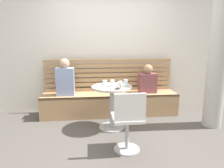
{
  "coord_description": "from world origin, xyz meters",
  "views": [
    {
      "loc": [
        -0.4,
        -2.81,
        1.49
      ],
      "look_at": [
        -0.02,
        0.66,
        0.75
      ],
      "focal_mm": 33.14,
      "sensor_mm": 36.0,
      "label": 1
    }
  ],
  "objects_px": {
    "booth_bench": "(110,104)",
    "person_child_left": "(148,80)",
    "white_chair": "(128,120)",
    "cup_water_clear": "(112,83)",
    "cup_glass_short": "(105,82)",
    "cup_ceramic_white": "(119,84)",
    "phone_on_table": "(118,89)",
    "cafe_table": "(112,99)",
    "plate_small": "(102,88)",
    "cup_glass_tall": "(126,83)",
    "person_adult": "(65,79)",
    "cup_espresso_small": "(121,83)"
  },
  "relations": [
    {
      "from": "booth_bench",
      "to": "person_child_left",
      "type": "height_order",
      "value": "person_child_left"
    },
    {
      "from": "white_chair",
      "to": "cup_water_clear",
      "type": "xyz_separation_m",
      "value": [
        -0.12,
        0.8,
        0.33
      ]
    },
    {
      "from": "cup_glass_short",
      "to": "cup_ceramic_white",
      "type": "xyz_separation_m",
      "value": [
        0.23,
        -0.13,
        -0.01
      ]
    },
    {
      "from": "phone_on_table",
      "to": "cup_glass_short",
      "type": "bearing_deg",
      "value": -32.55
    },
    {
      "from": "booth_bench",
      "to": "cup_water_clear",
      "type": "relative_size",
      "value": 24.55
    },
    {
      "from": "cafe_table",
      "to": "plate_small",
      "type": "xyz_separation_m",
      "value": [
        -0.17,
        -0.13,
        0.23
      ]
    },
    {
      "from": "cup_glass_short",
      "to": "plate_small",
      "type": "relative_size",
      "value": 0.47
    },
    {
      "from": "cafe_table",
      "to": "cup_glass_tall",
      "type": "distance_m",
      "value": 0.36
    },
    {
      "from": "person_adult",
      "to": "plate_small",
      "type": "height_order",
      "value": "person_adult"
    },
    {
      "from": "person_adult",
      "to": "cup_ceramic_white",
      "type": "relative_size",
      "value": 8.94
    },
    {
      "from": "cafe_table",
      "to": "white_chair",
      "type": "distance_m",
      "value": 0.83
    },
    {
      "from": "cafe_table",
      "to": "cup_water_clear",
      "type": "height_order",
      "value": "cup_water_clear"
    },
    {
      "from": "cup_ceramic_white",
      "to": "cup_water_clear",
      "type": "height_order",
      "value": "cup_water_clear"
    },
    {
      "from": "person_adult",
      "to": "cup_espresso_small",
      "type": "height_order",
      "value": "person_adult"
    },
    {
      "from": "person_child_left",
      "to": "cup_ceramic_white",
      "type": "distance_m",
      "value": 0.97
    },
    {
      "from": "cup_water_clear",
      "to": "cup_glass_tall",
      "type": "bearing_deg",
      "value": -11.44
    },
    {
      "from": "plate_small",
      "to": "phone_on_table",
      "type": "bearing_deg",
      "value": -13.48
    },
    {
      "from": "person_child_left",
      "to": "plate_small",
      "type": "xyz_separation_m",
      "value": [
        -0.98,
        -0.82,
        0.05
      ]
    },
    {
      "from": "person_adult",
      "to": "cup_glass_tall",
      "type": "bearing_deg",
      "value": -33.57
    },
    {
      "from": "cafe_table",
      "to": "person_adult",
      "type": "relative_size",
      "value": 1.03
    },
    {
      "from": "white_chair",
      "to": "booth_bench",
      "type": "bearing_deg",
      "value": 93.63
    },
    {
      "from": "booth_bench",
      "to": "cup_glass_short",
      "type": "distance_m",
      "value": 0.79
    },
    {
      "from": "cup_glass_tall",
      "to": "cup_espresso_small",
      "type": "distance_m",
      "value": 0.22
    },
    {
      "from": "cup_espresso_small",
      "to": "cafe_table",
      "type": "bearing_deg",
      "value": -138.43
    },
    {
      "from": "booth_bench",
      "to": "white_chair",
      "type": "xyz_separation_m",
      "value": [
        0.09,
        -1.48,
        0.24
      ]
    },
    {
      "from": "cup_glass_short",
      "to": "cup_espresso_small",
      "type": "height_order",
      "value": "cup_glass_short"
    },
    {
      "from": "cafe_table",
      "to": "phone_on_table",
      "type": "relative_size",
      "value": 5.29
    },
    {
      "from": "white_chair",
      "to": "person_adult",
      "type": "distance_m",
      "value": 1.78
    },
    {
      "from": "cup_water_clear",
      "to": "plate_small",
      "type": "height_order",
      "value": "cup_water_clear"
    },
    {
      "from": "white_chair",
      "to": "plate_small",
      "type": "distance_m",
      "value": 0.79
    },
    {
      "from": "person_adult",
      "to": "person_child_left",
      "type": "distance_m",
      "value": 1.65
    },
    {
      "from": "cup_glass_short",
      "to": "cup_ceramic_white",
      "type": "height_order",
      "value": "cup_glass_short"
    },
    {
      "from": "cup_water_clear",
      "to": "person_child_left",
      "type": "bearing_deg",
      "value": 40.84
    },
    {
      "from": "cafe_table",
      "to": "cup_glass_short",
      "type": "height_order",
      "value": "cup_glass_short"
    },
    {
      "from": "cafe_table",
      "to": "plate_small",
      "type": "relative_size",
      "value": 4.35
    },
    {
      "from": "cup_glass_short",
      "to": "cup_water_clear",
      "type": "distance_m",
      "value": 0.18
    },
    {
      "from": "cup_glass_short",
      "to": "plate_small",
      "type": "bearing_deg",
      "value": -103.52
    },
    {
      "from": "cafe_table",
      "to": "cup_ceramic_white",
      "type": "bearing_deg",
      "value": 0.33
    },
    {
      "from": "cup_glass_tall",
      "to": "plate_small",
      "type": "xyz_separation_m",
      "value": [
        -0.39,
        -0.08,
        -0.05
      ]
    },
    {
      "from": "cup_glass_tall",
      "to": "person_child_left",
      "type": "bearing_deg",
      "value": 51.48
    },
    {
      "from": "cafe_table",
      "to": "cup_espresso_small",
      "type": "height_order",
      "value": "cup_espresso_small"
    },
    {
      "from": "cafe_table",
      "to": "person_child_left",
      "type": "distance_m",
      "value": 1.07
    },
    {
      "from": "phone_on_table",
      "to": "cup_espresso_small",
      "type": "bearing_deg",
      "value": -78.32
    },
    {
      "from": "booth_bench",
      "to": "cup_glass_tall",
      "type": "xyz_separation_m",
      "value": [
        0.19,
        -0.72,
        0.58
      ]
    },
    {
      "from": "cafe_table",
      "to": "cup_water_clear",
      "type": "relative_size",
      "value": 6.73
    },
    {
      "from": "booth_bench",
      "to": "white_chair",
      "type": "bearing_deg",
      "value": -86.37
    },
    {
      "from": "plate_small",
      "to": "phone_on_table",
      "type": "xyz_separation_m",
      "value": [
        0.24,
        -0.06,
        -0.0
      ]
    },
    {
      "from": "cafe_table",
      "to": "cup_water_clear",
      "type": "xyz_separation_m",
      "value": [
        0.01,
        -0.01,
        0.28
      ]
    },
    {
      "from": "plate_small",
      "to": "booth_bench",
      "type": "bearing_deg",
      "value": 75.68
    },
    {
      "from": "person_adult",
      "to": "cup_glass_tall",
      "type": "relative_size",
      "value": 5.96
    }
  ]
}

